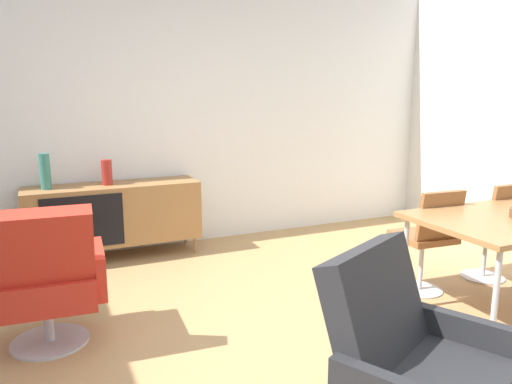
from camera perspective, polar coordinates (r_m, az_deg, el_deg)
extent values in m
plane|color=tan|center=(3.16, 2.29, -18.54)|extent=(8.32, 8.32, 0.00)
cube|color=silver|center=(5.20, -10.55, 9.29)|extent=(6.80, 0.12, 2.80)
cube|color=olive|center=(4.93, -15.92, -2.36)|extent=(1.60, 0.44, 0.56)
cube|color=black|center=(4.68, -19.15, -3.29)|extent=(0.70, 0.01, 0.48)
cylinder|color=olive|center=(4.82, -24.18, -7.71)|extent=(0.03, 0.03, 0.16)
cylinder|color=olive|center=(5.01, -6.97, -6.03)|extent=(0.03, 0.03, 0.16)
cylinder|color=olive|center=(5.15, -24.20, -6.53)|extent=(0.03, 0.03, 0.16)
cylinder|color=olive|center=(5.33, -8.06, -5.01)|extent=(0.03, 0.03, 0.16)
cylinder|color=maroon|center=(4.85, -16.68, 2.17)|extent=(0.10, 0.10, 0.24)
cylinder|color=#337266|center=(4.80, -22.96, 2.18)|extent=(0.09, 0.09, 0.32)
cylinder|color=#B7B7BC|center=(3.30, 25.62, -11.63)|extent=(0.04, 0.04, 0.70)
cylinder|color=#B7B7BC|center=(3.80, 16.63, -7.89)|extent=(0.04, 0.04, 0.70)
cube|color=brown|center=(4.17, 18.54, -4.87)|extent=(0.43, 0.43, 0.05)
cube|color=brown|center=(3.99, 20.33, -2.55)|extent=(0.39, 0.12, 0.38)
cylinder|color=#B7B7BC|center=(4.24, 18.33, -7.95)|extent=(0.04, 0.04, 0.42)
cylinder|color=#B7B7BC|center=(4.31, 18.16, -10.54)|extent=(0.36, 0.36, 0.01)
cube|color=brown|center=(4.66, 24.92, -3.65)|extent=(0.40, 0.40, 0.05)
cube|color=brown|center=(4.51, 26.86, -1.52)|extent=(0.38, 0.09, 0.38)
cylinder|color=#B7B7BC|center=(4.73, 24.67, -6.44)|extent=(0.04, 0.04, 0.42)
cylinder|color=#B7B7BC|center=(4.79, 24.47, -8.79)|extent=(0.36, 0.36, 0.01)
cube|color=red|center=(3.44, -22.93, -9.92)|extent=(0.64, 0.60, 0.20)
cube|color=red|center=(3.12, -23.57, -6.15)|extent=(0.62, 0.31, 0.51)
cube|color=red|center=(3.41, -17.44, -8.30)|extent=(0.10, 0.51, 0.28)
cylinder|color=#B7B7BC|center=(3.53, -22.62, -13.55)|extent=(0.06, 0.06, 0.28)
cylinder|color=#B7B7BC|center=(3.59, -22.45, -15.47)|extent=(0.48, 0.48, 0.02)
cube|color=#262628|center=(2.23, 13.54, -12.45)|extent=(0.66, 0.51, 0.51)
cube|color=#262628|center=(2.53, 21.79, -15.71)|extent=(0.28, 0.48, 0.28)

